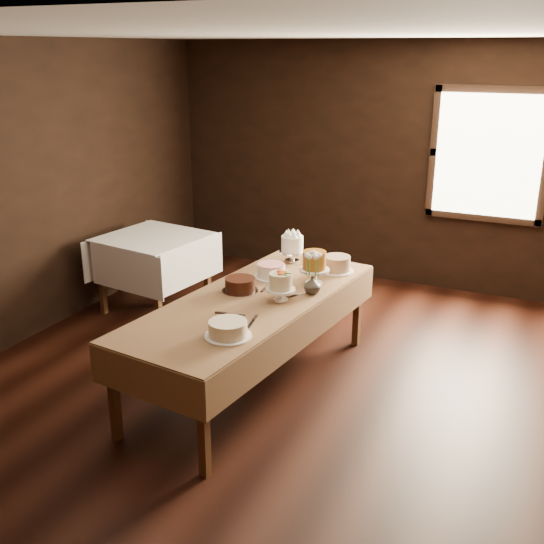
{
  "coord_description": "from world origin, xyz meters",
  "views": [
    {
      "loc": [
        2.1,
        -4.32,
        2.7
      ],
      "look_at": [
        0.0,
        0.2,
        0.95
      ],
      "focal_mm": 42.25,
      "sensor_mm": 36.0,
      "label": 1
    }
  ],
  "objects_px": {
    "cake_server_a": "(236,314)",
    "cake_server_c": "(268,285)",
    "cake_server_b": "(251,324)",
    "flower_vase": "(312,285)",
    "cake_caramel": "(314,270)",
    "cake_cream": "(228,330)",
    "cake_server_d": "(303,293)",
    "side_table": "(153,245)",
    "cake_chocolate": "(240,285)",
    "cake_flowers": "(281,288)",
    "cake_lattice": "(271,272)",
    "cake_meringue": "(292,250)",
    "cake_speckled": "(337,264)",
    "display_table": "(252,305)"
  },
  "relations": [
    {
      "from": "cake_caramel",
      "to": "cake_cream",
      "type": "xyz_separation_m",
      "value": [
        -0.15,
        -1.25,
        -0.07
      ]
    },
    {
      "from": "side_table",
      "to": "cake_meringue",
      "type": "bearing_deg",
      "value": -1.85
    },
    {
      "from": "cake_speckled",
      "to": "cake_server_a",
      "type": "height_order",
      "value": "cake_speckled"
    },
    {
      "from": "cake_speckled",
      "to": "cake_cream",
      "type": "xyz_separation_m",
      "value": [
        -0.23,
        -1.63,
        -0.01
      ]
    },
    {
      "from": "cake_lattice",
      "to": "cake_meringue",
      "type": "bearing_deg",
      "value": 90.75
    },
    {
      "from": "display_table",
      "to": "cake_server_d",
      "type": "xyz_separation_m",
      "value": [
        0.33,
        0.27,
        0.06
      ]
    },
    {
      "from": "cake_cream",
      "to": "cake_server_a",
      "type": "bearing_deg",
      "value": 109.94
    },
    {
      "from": "side_table",
      "to": "cake_cream",
      "type": "height_order",
      "value": "cake_cream"
    },
    {
      "from": "display_table",
      "to": "flower_vase",
      "type": "height_order",
      "value": "flower_vase"
    },
    {
      "from": "cake_lattice",
      "to": "cake_server_a",
      "type": "relative_size",
      "value": 1.28
    },
    {
      "from": "cake_meringue",
      "to": "cake_server_d",
      "type": "relative_size",
      "value": 1.09
    },
    {
      "from": "display_table",
      "to": "cake_meringue",
      "type": "relative_size",
      "value": 10.09
    },
    {
      "from": "cake_caramel",
      "to": "cake_server_a",
      "type": "height_order",
      "value": "cake_caramel"
    },
    {
      "from": "cake_speckled",
      "to": "cake_chocolate",
      "type": "bearing_deg",
      "value": -124.13
    },
    {
      "from": "cake_meringue",
      "to": "cake_cream",
      "type": "bearing_deg",
      "value": -81.68
    },
    {
      "from": "cake_server_b",
      "to": "flower_vase",
      "type": "xyz_separation_m",
      "value": [
        0.18,
        0.78,
        0.07
      ]
    },
    {
      "from": "cake_meringue",
      "to": "cake_server_a",
      "type": "distance_m",
      "value": 1.36
    },
    {
      "from": "cake_meringue",
      "to": "cake_speckled",
      "type": "relative_size",
      "value": 0.77
    },
    {
      "from": "cake_flowers",
      "to": "cake_server_b",
      "type": "bearing_deg",
      "value": -90.74
    },
    {
      "from": "side_table",
      "to": "cake_server_a",
      "type": "xyz_separation_m",
      "value": [
        1.74,
        -1.41,
        0.07
      ]
    },
    {
      "from": "side_table",
      "to": "cake_chocolate",
      "type": "bearing_deg",
      "value": -31.92
    },
    {
      "from": "cake_server_a",
      "to": "cake_server_d",
      "type": "height_order",
      "value": "same"
    },
    {
      "from": "cake_flowers",
      "to": "cake_server_d",
      "type": "relative_size",
      "value": 1.02
    },
    {
      "from": "cake_server_a",
      "to": "cake_server_c",
      "type": "bearing_deg",
      "value": 81.69
    },
    {
      "from": "cake_server_b",
      "to": "flower_vase",
      "type": "bearing_deg",
      "value": 156.5
    },
    {
      "from": "cake_caramel",
      "to": "cake_flowers",
      "type": "height_order",
      "value": "cake_caramel"
    },
    {
      "from": "cake_meringue",
      "to": "cake_caramel",
      "type": "bearing_deg",
      "value": -49.46
    },
    {
      "from": "cake_flowers",
      "to": "cake_lattice",
      "type": "bearing_deg",
      "value": 122.65
    },
    {
      "from": "cake_chocolate",
      "to": "cake_cream",
      "type": "height_order",
      "value": "cake_chocolate"
    },
    {
      "from": "cake_flowers",
      "to": "cake_cream",
      "type": "height_order",
      "value": "cake_flowers"
    },
    {
      "from": "cake_speckled",
      "to": "cake_server_d",
      "type": "bearing_deg",
      "value": -95.62
    },
    {
      "from": "cake_server_d",
      "to": "cake_flowers",
      "type": "bearing_deg",
      "value": -175.62
    },
    {
      "from": "side_table",
      "to": "cake_lattice",
      "type": "bearing_deg",
      "value": -18.14
    },
    {
      "from": "cake_lattice",
      "to": "cake_caramel",
      "type": "height_order",
      "value": "cake_caramel"
    },
    {
      "from": "cake_chocolate",
      "to": "cake_server_d",
      "type": "height_order",
      "value": "cake_chocolate"
    },
    {
      "from": "side_table",
      "to": "cake_caramel",
      "type": "bearing_deg",
      "value": -14.59
    },
    {
      "from": "cake_server_a",
      "to": "cake_caramel",
      "type": "bearing_deg",
      "value": 59.41
    },
    {
      "from": "side_table",
      "to": "cake_chocolate",
      "type": "relative_size",
      "value": 3.62
    },
    {
      "from": "cake_speckled",
      "to": "cake_caramel",
      "type": "relative_size",
      "value": 1.12
    },
    {
      "from": "side_table",
      "to": "flower_vase",
      "type": "distance_m",
      "value": 2.23
    },
    {
      "from": "display_table",
      "to": "cake_lattice",
      "type": "distance_m",
      "value": 0.54
    },
    {
      "from": "cake_flowers",
      "to": "cake_server_a",
      "type": "xyz_separation_m",
      "value": [
        -0.19,
        -0.4,
        -0.1
      ]
    },
    {
      "from": "cake_server_c",
      "to": "cake_lattice",
      "type": "bearing_deg",
      "value": 10.81
    },
    {
      "from": "cake_cream",
      "to": "flower_vase",
      "type": "xyz_separation_m",
      "value": [
        0.23,
        1.03,
        0.02
      ]
    },
    {
      "from": "cake_caramel",
      "to": "cake_cream",
      "type": "relative_size",
      "value": 0.91
    },
    {
      "from": "cake_speckled",
      "to": "display_table",
      "type": "bearing_deg",
      "value": -113.54
    },
    {
      "from": "cake_server_a",
      "to": "cake_server_d",
      "type": "bearing_deg",
      "value": 52.12
    },
    {
      "from": "cake_flowers",
      "to": "flower_vase",
      "type": "xyz_separation_m",
      "value": [
        0.17,
        0.26,
        -0.03
      ]
    },
    {
      "from": "cake_cream",
      "to": "cake_server_c",
      "type": "height_order",
      "value": "cake_cream"
    },
    {
      "from": "display_table",
      "to": "cake_speckled",
      "type": "relative_size",
      "value": 7.78
    }
  ]
}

